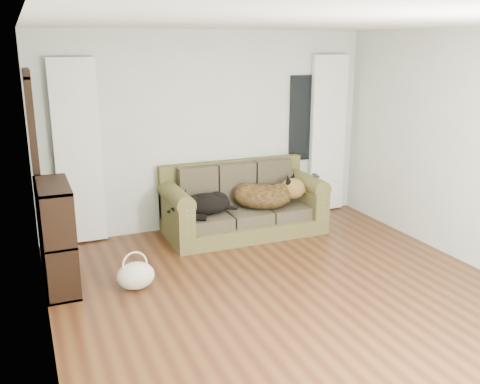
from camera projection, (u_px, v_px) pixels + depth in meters
name	position (u px, v px, depth m)	size (l,w,h in m)	color
floor	(295.00, 300.00, 5.24)	(5.00, 5.00, 0.00)	#412112
ceiling	(304.00, 22.00, 4.54)	(5.00, 5.00, 0.00)	white
wall_back	(209.00, 131.00, 7.11)	(4.50, 0.04, 2.60)	silver
wall_left	(38.00, 198.00, 4.05)	(0.04, 5.00, 2.60)	silver
curtain_left	(78.00, 153.00, 6.45)	(0.55, 0.08, 2.25)	white
curtain_right	(328.00, 135.00, 7.74)	(0.55, 0.08, 2.25)	white
window_pane	(305.00, 118.00, 7.59)	(0.50, 0.03, 1.20)	black
door_casing	(36.00, 171.00, 5.96)	(0.07, 0.60, 2.10)	black
sofa	(244.00, 200.00, 6.98)	(2.04, 0.88, 0.83)	#494722
dog_black_lab	(203.00, 204.00, 6.70)	(0.63, 0.44, 0.27)	black
dog_shepherd	(265.00, 197.00, 6.99)	(0.79, 0.56, 0.35)	black
tv_remote	(316.00, 176.00, 7.10)	(0.05, 0.18, 0.02)	black
tote_bag	(135.00, 274.00, 5.44)	(0.39, 0.30, 0.28)	silver
bookshelf	(57.00, 241.00, 5.41)	(0.33, 0.87, 1.09)	black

